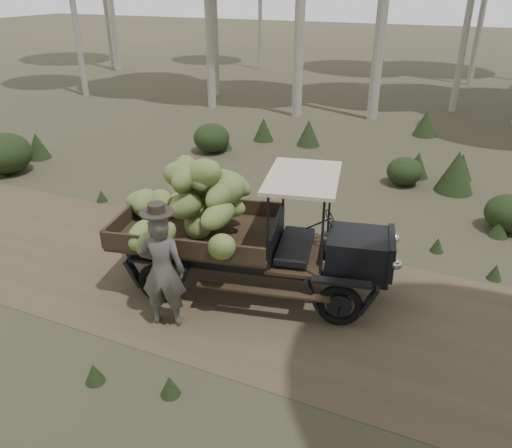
# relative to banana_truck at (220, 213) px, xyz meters

# --- Properties ---
(ground) EXTENTS (120.00, 120.00, 0.00)m
(ground) POSITION_rel_banana_truck_xyz_m (-0.54, -0.12, -1.37)
(ground) COLOR #473D2B
(ground) RESTS_ON ground
(dirt_track) EXTENTS (70.00, 4.00, 0.01)m
(dirt_track) POSITION_rel_banana_truck_xyz_m (-0.54, -0.12, -1.37)
(dirt_track) COLOR brown
(dirt_track) RESTS_ON ground
(banana_truck) EXTENTS (5.07, 2.82, 2.46)m
(banana_truck) POSITION_rel_banana_truck_xyz_m (0.00, 0.00, 0.00)
(banana_truck) COLOR black
(banana_truck) RESTS_ON ground
(farmer) EXTENTS (0.80, 0.65, 2.05)m
(farmer) POSITION_rel_banana_truck_xyz_m (-0.26, -1.39, -0.40)
(farmer) COLOR #4F4D48
(farmer) RESTS_ON ground
(undergrowth) EXTENTS (24.45, 23.69, 1.27)m
(undergrowth) POSITION_rel_banana_truck_xyz_m (-1.62, -0.43, -0.89)
(undergrowth) COLOR #233319
(undergrowth) RESTS_ON ground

